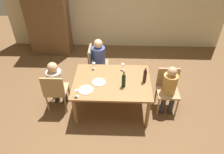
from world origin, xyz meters
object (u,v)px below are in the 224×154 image
dinner_plate_host (99,82)px  chair_left_end (55,90)px  armoire_cabinet (48,16)px  wine_glass_centre (77,92)px  chair_far_left (94,60)px  person_woman_host (100,58)px  wine_bottle_tall_green (124,80)px  dinner_plate_guest_left (86,90)px  person_man_bearded (169,87)px  wine_glass_near_right (123,66)px  wine_bottle_dark_red (145,76)px  person_man_guest (56,82)px  dining_table (112,84)px  chair_right_end (168,87)px  wine_glass_near_left (94,65)px

dinner_plate_host → chair_left_end: bearing=-178.0°
armoire_cabinet → wine_glass_centre: 3.07m
armoire_cabinet → chair_far_left: size_ratio=2.37×
chair_far_left → person_woman_host: person_woman_host is taller
wine_bottle_tall_green → dinner_plate_guest_left: (-0.71, -0.14, -0.15)m
wine_bottle_tall_green → dinner_plate_guest_left: bearing=-169.0°
armoire_cabinet → person_man_bearded: size_ratio=2.01×
wine_glass_centre → wine_glass_near_right: 1.20m
wine_glass_centre → person_woman_host: bearing=78.1°
wine_bottle_tall_green → wine_bottle_dark_red: 0.44m
person_man_bearded → wine_glass_near_right: 1.04m
chair_far_left → person_man_guest: bearing=-36.3°
person_woman_host → dinner_plate_guest_left: (-0.16, -1.24, 0.08)m
dining_table → wine_bottle_tall_green: bearing=-34.6°
chair_far_left → chair_left_end: (-0.68, -1.04, -0.06)m
dinner_plate_host → person_woman_host: bearing=93.5°
chair_left_end → chair_right_end: bearing=4.3°
wine_glass_centre → wine_glass_near_right: size_ratio=1.00×
wine_glass_near_left → wine_glass_centre: same height
armoire_cabinet → chair_far_left: 2.02m
chair_far_left → wine_bottle_tall_green: (0.70, -1.11, 0.28)m
armoire_cabinet → dinner_plate_guest_left: (1.39, -2.61, -0.36)m
armoire_cabinet → chair_right_end: bearing=-36.5°
wine_bottle_dark_red → chair_left_end: bearing=-177.2°
person_man_bearded → wine_glass_near_left: size_ratio=7.28×
chair_left_end → chair_far_left: bearing=56.8°
armoire_cabinet → dinner_plate_host: size_ratio=8.21×
person_man_bearded → dinner_plate_guest_left: person_man_bearded is taller
wine_glass_centre → dinner_plate_guest_left: (0.13, 0.17, -0.10)m
armoire_cabinet → wine_bottle_tall_green: bearing=-49.8°
armoire_cabinet → wine_glass_near_left: (1.47, -1.91, -0.27)m
chair_far_left → person_man_bearded: person_man_bearded is taller
dining_table → wine_bottle_tall_green: wine_bottle_tall_green is taller
chair_right_end → person_man_guest: person_man_guest is taller
person_woman_host → person_man_guest: bearing=-41.9°
chair_far_left → wine_bottle_dark_red: wine_bottle_dark_red is taller
chair_right_end → wine_glass_near_right: size_ratio=6.17×
armoire_cabinet → wine_bottle_tall_green: size_ratio=6.22×
chair_right_end → dinner_plate_host: 1.43m
dining_table → dinner_plate_guest_left: size_ratio=5.55×
chair_right_end → wine_bottle_dark_red: size_ratio=2.78×
wine_glass_near_left → dinner_plate_guest_left: size_ratio=0.54×
wine_bottle_dark_red → wine_glass_near_right: 0.58m
chair_far_left → dinner_plate_guest_left: chair_far_left is taller
person_man_bearded → wine_bottle_dark_red: size_ratio=3.27×
wine_glass_centre → chair_left_end: bearing=144.5°
wine_glass_centre → wine_bottle_dark_red: bearing=20.3°
person_man_bearded → wine_glass_centre: (-1.77, -0.44, 0.20)m
person_woman_host → dinner_plate_host: 1.01m
person_man_guest → wine_glass_centre: person_man_guest is taller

